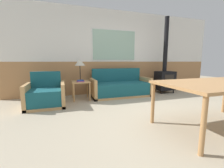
# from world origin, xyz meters

# --- Properties ---
(ground_plane) EXTENTS (16.00, 16.00, 0.00)m
(ground_plane) POSITION_xyz_m (0.00, 0.00, 0.00)
(ground_plane) COLOR #B2A58C
(wall_back) EXTENTS (7.20, 0.09, 2.70)m
(wall_back) POSITION_xyz_m (-0.01, 2.63, 1.36)
(wall_back) COLOR #AD7A4C
(wall_back) RESTS_ON ground_plane
(couch) EXTENTS (1.78, 0.79, 0.84)m
(couch) POSITION_xyz_m (-0.25, 2.04, 0.26)
(couch) COLOR tan
(couch) RESTS_ON ground_plane
(armchair) EXTENTS (0.86, 0.78, 0.81)m
(armchair) POSITION_xyz_m (-2.32, 1.60, 0.25)
(armchair) COLOR tan
(armchair) RESTS_ON ground_plane
(side_table) EXTENTS (0.48, 0.48, 0.52)m
(side_table) POSITION_xyz_m (-1.45, 1.98, 0.42)
(side_table) COLOR tan
(side_table) RESTS_ON ground_plane
(table_lamp) EXTENTS (0.29, 0.29, 0.61)m
(table_lamp) POSITION_xyz_m (-1.45, 2.06, 1.02)
(table_lamp) COLOR black
(table_lamp) RESTS_ON side_table
(book_stack) EXTENTS (0.23, 0.18, 0.05)m
(book_stack) POSITION_xyz_m (-1.46, 1.90, 0.54)
(book_stack) COLOR #994C84
(book_stack) RESTS_ON side_table
(dining_table) EXTENTS (1.86, 1.10, 0.74)m
(dining_table) POSITION_xyz_m (0.40, -0.54, 0.68)
(dining_table) COLOR #B27F4C
(dining_table) RESTS_ON ground_plane
(wood_stove) EXTENTS (0.59, 0.45, 2.50)m
(wood_stove) POSITION_xyz_m (1.39, 2.05, 0.62)
(wood_stove) COLOR black
(wood_stove) RESTS_ON ground_plane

